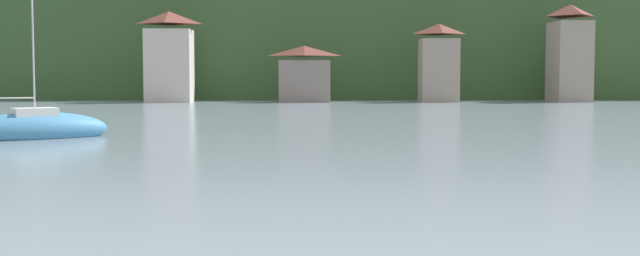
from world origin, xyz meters
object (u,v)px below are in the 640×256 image
at_px(shore_building_central, 439,64).
at_px(sailboat_far_0, 35,129).
at_px(shore_building_west, 169,58).
at_px(shore_building_westcentral, 304,75).
at_px(shore_building_eastcentral, 569,54).

height_order(shore_building_central, sailboat_far_0, sailboat_far_0).
xyz_separation_m(shore_building_west, shore_building_westcentral, (14.95, -0.38, -1.84)).
bearing_deg(shore_building_eastcentral, shore_building_west, -179.37).
xyz_separation_m(shore_building_west, shore_building_eastcentral, (44.84, 0.49, 0.45)).
distance_m(shore_building_central, sailboat_far_0, 56.70).
bearing_deg(shore_building_eastcentral, shore_building_central, -176.79).
bearing_deg(shore_building_west, shore_building_eastcentral, 0.63).
xyz_separation_m(shore_building_central, sailboat_far_0, (-27.85, -49.25, -3.78)).
distance_m(shore_building_westcentral, sailboat_far_0, 50.94).
bearing_deg(sailboat_far_0, shore_building_eastcentral, 17.02).
bearing_deg(shore_building_central, shore_building_west, 179.34).
distance_m(shore_building_west, sailboat_far_0, 49.83).
bearing_deg(sailboat_far_0, shore_building_central, 28.05).
bearing_deg(shore_building_eastcentral, shore_building_westcentral, -178.32).
xyz_separation_m(shore_building_westcentral, sailboat_far_0, (-12.90, -49.21, -2.58)).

